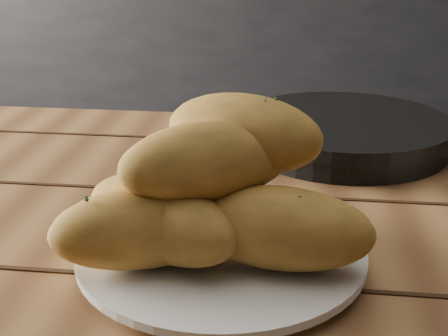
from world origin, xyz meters
TOP-DOWN VIEW (x-y plane):
  - counter at (0.00, 1.70)m, footprint 2.80×0.60m
  - table at (0.31, -0.50)m, footprint 1.45×0.88m
  - plate at (0.16, -0.57)m, footprint 0.27×0.27m
  - bread_rolls at (0.15, -0.57)m, footprint 0.30×0.25m
  - skillet at (0.29, -0.21)m, footprint 0.43×0.30m

SIDE VIEW (x-z plane):
  - counter at x=0.00m, z-range 0.00..0.90m
  - table at x=0.31m, z-range 0.28..1.03m
  - plate at x=0.16m, z-range 0.75..0.77m
  - skillet at x=0.29m, z-range 0.75..0.80m
  - bread_rolls at x=0.15m, z-range 0.75..0.89m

